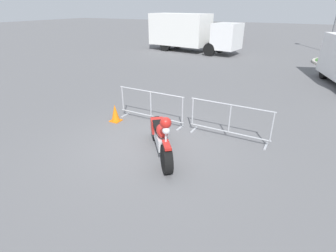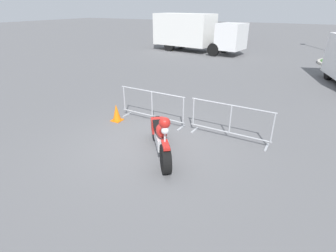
% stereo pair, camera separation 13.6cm
% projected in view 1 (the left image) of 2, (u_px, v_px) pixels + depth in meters
% --- Properties ---
extents(ground_plane, '(120.00, 120.00, 0.00)m').
position_uv_depth(ground_plane, '(150.00, 145.00, 7.45)').
color(ground_plane, '#5B5B5E').
extents(motorcycle, '(1.63, 2.02, 1.36)m').
position_uv_depth(motorcycle, '(161.00, 136.00, 6.78)').
color(motorcycle, black).
rests_on(motorcycle, ground).
extents(crowd_barrier_near, '(2.44, 0.50, 1.07)m').
position_uv_depth(crowd_barrier_near, '(151.00, 106.00, 8.70)').
color(crowd_barrier_near, '#9EA0A5').
rests_on(crowd_barrier_near, ground).
extents(crowd_barrier_far, '(2.44, 0.50, 1.07)m').
position_uv_depth(crowd_barrier_far, '(229.00, 121.00, 7.59)').
color(crowd_barrier_far, '#9EA0A5').
rests_on(crowd_barrier_far, ground).
extents(box_truck, '(7.94, 3.31, 2.98)m').
position_uv_depth(box_truck, '(189.00, 31.00, 21.74)').
color(box_truck, silver).
rests_on(box_truck, ground).
extents(parked_car_yellow, '(2.03, 4.27, 1.40)m').
position_uv_depth(parked_car_yellow, '(177.00, 32.00, 30.61)').
color(parked_car_yellow, yellow).
rests_on(parked_car_yellow, ground).
extents(parked_car_green, '(2.11, 4.43, 1.46)m').
position_uv_depth(parked_car_green, '(200.00, 33.00, 29.63)').
color(parked_car_green, '#236B38').
rests_on(parked_car_green, ground).
extents(parked_car_maroon, '(1.95, 4.09, 1.35)m').
position_uv_depth(parked_car_maroon, '(223.00, 35.00, 28.31)').
color(parked_car_maroon, maroon).
rests_on(parked_car_maroon, ground).
extents(pedestrian, '(0.47, 0.47, 1.69)m').
position_uv_depth(pedestrian, '(217.00, 39.00, 22.81)').
color(pedestrian, '#262838').
rests_on(pedestrian, ground).
extents(traffic_cone, '(0.34, 0.34, 0.59)m').
position_uv_depth(traffic_cone, '(115.00, 113.00, 8.85)').
color(traffic_cone, orange).
rests_on(traffic_cone, ground).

